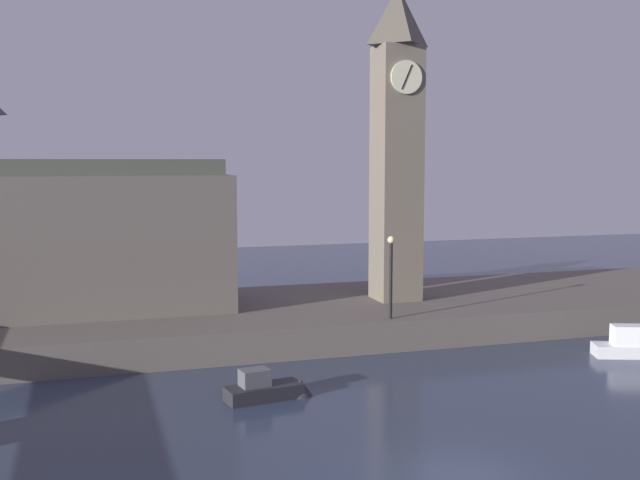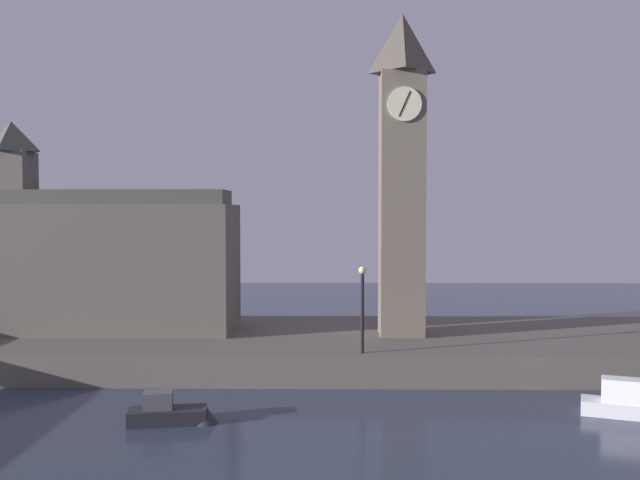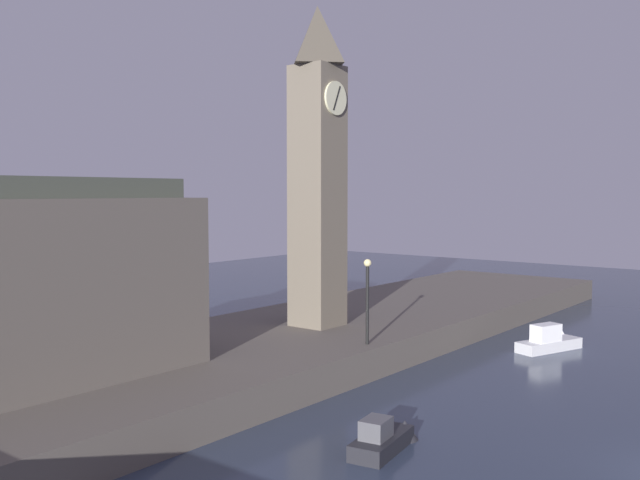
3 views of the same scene
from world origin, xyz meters
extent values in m
cube|color=#5B544C|center=(0.00, 20.00, 0.75)|extent=(70.00, 12.00, 1.50)
cube|color=#6B6051|center=(6.14, 19.63, 8.40)|extent=(2.30, 2.30, 13.80)
cylinder|color=beige|center=(6.14, 18.42, 13.52)|extent=(1.75, 0.12, 1.75)
cube|color=black|center=(6.14, 18.35, 13.52)|extent=(0.62, 0.04, 1.31)
pyramid|color=#4A4339|center=(6.14, 19.63, 16.86)|extent=(2.53, 2.53, 3.12)
cube|color=#5B544C|center=(-9.64, 21.07, 4.96)|extent=(13.32, 5.73, 6.93)
cube|color=#5B544C|center=(-15.25, 21.07, 6.43)|extent=(2.10, 2.10, 9.85)
pyramid|color=#474C42|center=(-15.25, 21.07, 12.19)|extent=(2.31, 2.31, 1.68)
cube|color=#42473D|center=(-9.64, 21.07, 8.83)|extent=(12.65, 3.44, 0.80)
cylinder|color=black|center=(3.86, 14.81, 3.34)|extent=(0.16, 0.16, 3.68)
sphere|color=#F2E099|center=(3.86, 14.81, 5.36)|extent=(0.36, 0.36, 0.36)
cube|color=#232328|center=(-3.83, 8.93, 0.28)|extent=(3.09, 1.62, 0.55)
cube|color=#515156|center=(-4.19, 8.93, 0.88)|extent=(1.20, 0.98, 0.66)
cone|color=#232328|center=(-2.36, 8.93, 0.30)|extent=(1.20, 1.20, 0.74)
cube|color=silver|center=(14.40, 9.97, 0.29)|extent=(4.24, 2.52, 0.59)
cube|color=white|center=(13.92, 9.97, 1.05)|extent=(1.82, 1.35, 0.94)
camera|label=1|loc=(-10.23, -18.92, 9.16)|focal=42.68mm
camera|label=2|loc=(2.41, -17.09, 8.14)|focal=38.92mm
camera|label=3|loc=(-23.03, -3.61, 8.66)|focal=39.23mm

